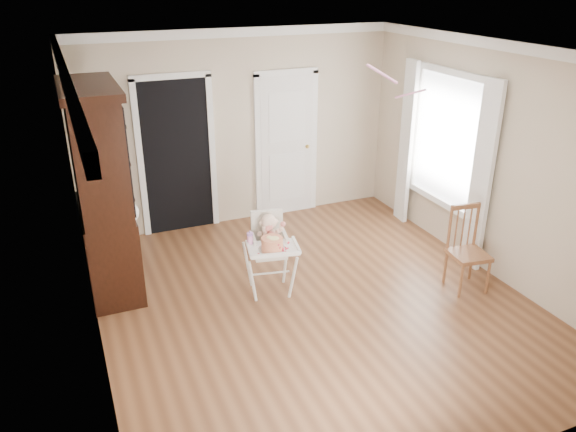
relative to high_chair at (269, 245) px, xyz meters
name	(u,v)px	position (x,y,z in m)	size (l,w,h in m)	color
floor	(314,302)	(0.37, -0.39, -0.59)	(5.00, 5.00, 0.00)	brown
ceiling	(319,50)	(0.37, -0.39, 2.11)	(5.00, 5.00, 0.00)	white
wall_back	(239,129)	(0.37, 2.11, 0.76)	(4.50, 4.50, 0.00)	beige
wall_left	(83,223)	(-1.88, -0.39, 0.76)	(5.00, 5.00, 0.00)	beige
wall_right	(492,161)	(2.62, -0.39, 0.76)	(5.00, 5.00, 0.00)	beige
crown_molding	(319,57)	(0.37, -0.39, 2.05)	(4.50, 5.00, 0.12)	white
doorway	(177,154)	(-0.53, 2.09, 0.51)	(1.06, 0.05, 2.22)	black
closet_door	(286,147)	(1.07, 2.08, 0.43)	(0.96, 0.09, 2.13)	white
window_right	(444,149)	(2.55, 0.41, 0.69)	(0.13, 1.84, 2.30)	white
high_chair	(269,245)	(0.00, 0.00, 0.00)	(0.66, 0.77, 0.96)	white
baby	(269,233)	(0.01, 0.02, 0.14)	(0.27, 0.23, 0.42)	beige
cake	(272,244)	(-0.06, -0.25, 0.14)	(0.30, 0.30, 0.14)	silver
sippy_cup	(250,238)	(-0.24, -0.03, 0.14)	(0.07, 0.07, 0.16)	pink
china_cabinet	(102,191)	(-1.62, 0.86, 0.57)	(0.61, 1.38, 2.33)	black
dining_chair	(467,251)	(2.11, -0.76, -0.14)	(0.45, 0.45, 0.98)	brown
streamer	(382,74)	(1.38, 0.12, 1.75)	(0.03, 0.50, 0.02)	pink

